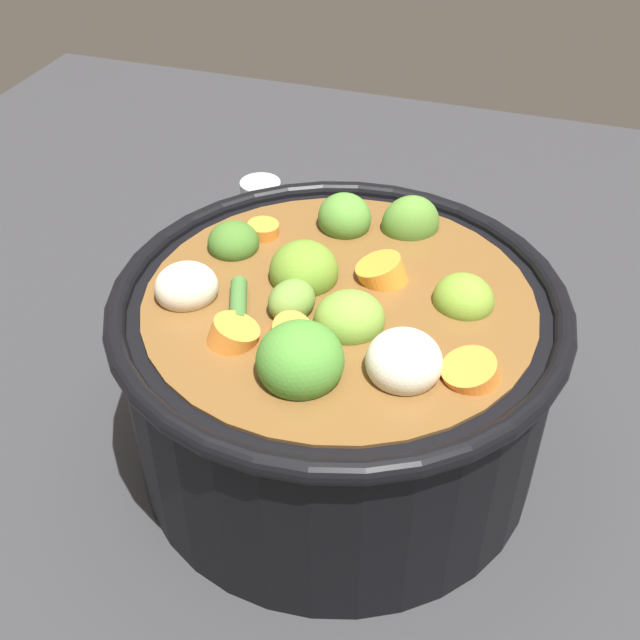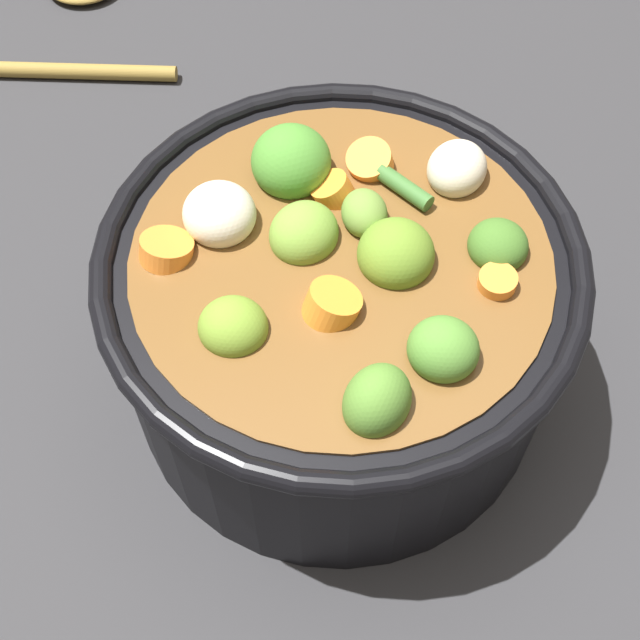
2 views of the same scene
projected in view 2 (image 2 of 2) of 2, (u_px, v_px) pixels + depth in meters
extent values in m
plane|color=#2D2D30|center=(337.00, 375.00, 0.55)|extent=(1.10, 1.10, 0.00)
cylinder|color=black|center=(339.00, 323.00, 0.50)|extent=(0.25, 0.25, 0.12)
torus|color=black|center=(341.00, 261.00, 0.45)|extent=(0.26, 0.26, 0.01)
cylinder|color=brown|center=(339.00, 319.00, 0.50)|extent=(0.22, 0.22, 0.11)
ellipsoid|color=olive|center=(304.00, 234.00, 0.46)|extent=(0.05, 0.05, 0.03)
ellipsoid|color=#538A34|center=(443.00, 349.00, 0.42)|extent=(0.05, 0.05, 0.03)
ellipsoid|color=#4A8A30|center=(288.00, 163.00, 0.48)|extent=(0.06, 0.06, 0.04)
ellipsoid|color=olive|center=(396.00, 254.00, 0.45)|extent=(0.05, 0.05, 0.04)
ellipsoid|color=olive|center=(364.00, 213.00, 0.46)|extent=(0.03, 0.03, 0.02)
ellipsoid|color=olive|center=(233.00, 327.00, 0.43)|extent=(0.05, 0.05, 0.03)
ellipsoid|color=#548631|center=(377.00, 401.00, 0.40)|extent=(0.05, 0.05, 0.04)
ellipsoid|color=#437128|center=(498.00, 246.00, 0.45)|extent=(0.04, 0.04, 0.03)
cylinder|color=orange|center=(497.00, 283.00, 0.44)|extent=(0.03, 0.03, 0.01)
cylinder|color=orange|center=(370.00, 163.00, 0.49)|extent=(0.04, 0.04, 0.02)
cylinder|color=orange|center=(332.00, 306.00, 0.43)|extent=(0.03, 0.03, 0.02)
cylinder|color=orange|center=(166.00, 250.00, 0.45)|extent=(0.04, 0.04, 0.02)
cylinder|color=orange|center=(333.00, 192.00, 0.47)|extent=(0.03, 0.03, 0.02)
ellipsoid|color=beige|center=(457.00, 169.00, 0.48)|extent=(0.05, 0.05, 0.03)
ellipsoid|color=beige|center=(219.00, 214.00, 0.46)|extent=(0.05, 0.05, 0.03)
cylinder|color=#3F7032|center=(404.00, 188.00, 0.47)|extent=(0.02, 0.04, 0.01)
cylinder|color=olive|center=(57.00, 71.00, 0.70)|extent=(0.18, 0.10, 0.01)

